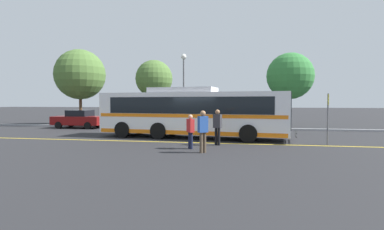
{
  "coord_description": "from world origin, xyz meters",
  "views": [
    {
      "loc": [
        2.99,
        -17.87,
        2.22
      ],
      "look_at": [
        -0.36,
        0.43,
        1.43
      ],
      "focal_mm": 28.0,
      "sensor_mm": 36.0,
      "label": 1
    }
  ],
  "objects_px": {
    "pedestrian_0": "(203,129)",
    "pedestrian_2": "(190,129)",
    "pedestrian_1": "(217,125)",
    "bus_stop_sign": "(328,113)",
    "parked_car_0": "(79,119)",
    "parked_car_1": "(154,121)",
    "street_lamp": "(184,76)",
    "transit_bus": "(192,112)",
    "parked_car_2": "(234,123)",
    "tree_0": "(290,76)",
    "tree_2": "(154,79)",
    "tree_1": "(80,75)"
  },
  "relations": [
    {
      "from": "parked_car_1",
      "to": "tree_0",
      "type": "xyz_separation_m",
      "value": [
        11.28,
        4.81,
        3.86
      ]
    },
    {
      "from": "tree_0",
      "to": "tree_1",
      "type": "distance_m",
      "value": 19.94
    },
    {
      "from": "parked_car_0",
      "to": "pedestrian_1",
      "type": "bearing_deg",
      "value": -122.41
    },
    {
      "from": "parked_car_2",
      "to": "street_lamp",
      "type": "relative_size",
      "value": 0.68
    },
    {
      "from": "tree_2",
      "to": "parked_car_0",
      "type": "bearing_deg",
      "value": -144.11
    },
    {
      "from": "parked_car_2",
      "to": "pedestrian_1",
      "type": "relative_size",
      "value": 2.37
    },
    {
      "from": "bus_stop_sign",
      "to": "street_lamp",
      "type": "bearing_deg",
      "value": -127.1
    },
    {
      "from": "pedestrian_0",
      "to": "tree_1",
      "type": "height_order",
      "value": "tree_1"
    },
    {
      "from": "parked_car_1",
      "to": "tree_0",
      "type": "relative_size",
      "value": 0.69
    },
    {
      "from": "parked_car_1",
      "to": "tree_1",
      "type": "distance_m",
      "value": 10.23
    },
    {
      "from": "parked_car_1",
      "to": "bus_stop_sign",
      "type": "relative_size",
      "value": 1.71
    },
    {
      "from": "transit_bus",
      "to": "parked_car_1",
      "type": "relative_size",
      "value": 2.65
    },
    {
      "from": "parked_car_2",
      "to": "pedestrian_2",
      "type": "relative_size",
      "value": 2.68
    },
    {
      "from": "pedestrian_0",
      "to": "tree_1",
      "type": "bearing_deg",
      "value": 99.12
    },
    {
      "from": "tree_2",
      "to": "pedestrian_1",
      "type": "bearing_deg",
      "value": -59.06
    },
    {
      "from": "street_lamp",
      "to": "parked_car_0",
      "type": "bearing_deg",
      "value": -165.32
    },
    {
      "from": "pedestrian_0",
      "to": "pedestrian_2",
      "type": "xyz_separation_m",
      "value": [
        -0.75,
        1.02,
        -0.14
      ]
    },
    {
      "from": "parked_car_2",
      "to": "pedestrian_2",
      "type": "height_order",
      "value": "pedestrian_2"
    },
    {
      "from": "parked_car_1",
      "to": "street_lamp",
      "type": "xyz_separation_m",
      "value": [
        2.0,
        2.37,
        3.83
      ]
    },
    {
      "from": "pedestrian_1",
      "to": "parked_car_2",
      "type": "bearing_deg",
      "value": -69.12
    },
    {
      "from": "street_lamp",
      "to": "tree_0",
      "type": "relative_size",
      "value": 0.97
    },
    {
      "from": "parked_car_0",
      "to": "pedestrian_2",
      "type": "xyz_separation_m",
      "value": [
        11.52,
        -9.52,
        0.15
      ]
    },
    {
      "from": "pedestrian_2",
      "to": "bus_stop_sign",
      "type": "xyz_separation_m",
      "value": [
        6.77,
        2.56,
        0.75
      ]
    },
    {
      "from": "pedestrian_1",
      "to": "bus_stop_sign",
      "type": "xyz_separation_m",
      "value": [
        5.62,
        1.13,
        0.62
      ]
    },
    {
      "from": "transit_bus",
      "to": "parked_car_2",
      "type": "height_order",
      "value": "transit_bus"
    },
    {
      "from": "pedestrian_0",
      "to": "parked_car_0",
      "type": "bearing_deg",
      "value": 103.07
    },
    {
      "from": "tree_1",
      "to": "transit_bus",
      "type": "bearing_deg",
      "value": -34.19
    },
    {
      "from": "transit_bus",
      "to": "bus_stop_sign",
      "type": "relative_size",
      "value": 4.53
    },
    {
      "from": "tree_0",
      "to": "tree_1",
      "type": "xyz_separation_m",
      "value": [
        -19.9,
        -1.25,
        0.35
      ]
    },
    {
      "from": "parked_car_1",
      "to": "parked_car_2",
      "type": "relative_size",
      "value": 1.05
    },
    {
      "from": "parked_car_2",
      "to": "pedestrian_2",
      "type": "distance_m",
      "value": 9.6
    },
    {
      "from": "parked_car_0",
      "to": "parked_car_2",
      "type": "relative_size",
      "value": 0.98
    },
    {
      "from": "street_lamp",
      "to": "tree_1",
      "type": "height_order",
      "value": "tree_1"
    },
    {
      "from": "pedestrian_1",
      "to": "parked_car_0",
      "type": "bearing_deg",
      "value": -8.25
    },
    {
      "from": "pedestrian_0",
      "to": "pedestrian_1",
      "type": "xyz_separation_m",
      "value": [
        0.4,
        2.45,
        -0.01
      ]
    },
    {
      "from": "pedestrian_0",
      "to": "pedestrian_2",
      "type": "height_order",
      "value": "pedestrian_0"
    },
    {
      "from": "parked_car_2",
      "to": "transit_bus",
      "type": "bearing_deg",
      "value": -22.18
    },
    {
      "from": "parked_car_1",
      "to": "tree_2",
      "type": "height_order",
      "value": "tree_2"
    },
    {
      "from": "pedestrian_0",
      "to": "bus_stop_sign",
      "type": "height_order",
      "value": "bus_stop_sign"
    },
    {
      "from": "parked_car_0",
      "to": "parked_car_1",
      "type": "bearing_deg",
      "value": -90.62
    },
    {
      "from": "tree_1",
      "to": "bus_stop_sign",
      "type": "bearing_deg",
      "value": -27.28
    },
    {
      "from": "transit_bus",
      "to": "street_lamp",
      "type": "xyz_separation_m",
      "value": [
        -2.09,
        7.44,
        2.93
      ]
    },
    {
      "from": "street_lamp",
      "to": "tree_0",
      "type": "distance_m",
      "value": 9.6
    },
    {
      "from": "pedestrian_0",
      "to": "pedestrian_1",
      "type": "distance_m",
      "value": 2.48
    },
    {
      "from": "street_lamp",
      "to": "tree_2",
      "type": "bearing_deg",
      "value": 152.71
    },
    {
      "from": "transit_bus",
      "to": "parked_car_0",
      "type": "relative_size",
      "value": 2.82
    },
    {
      "from": "pedestrian_0",
      "to": "tree_1",
      "type": "relative_size",
      "value": 0.25
    },
    {
      "from": "pedestrian_1",
      "to": "pedestrian_2",
      "type": "distance_m",
      "value": 1.84
    },
    {
      "from": "parked_car_2",
      "to": "tree_2",
      "type": "distance_m",
      "value": 9.48
    },
    {
      "from": "parked_car_2",
      "to": "tree_0",
      "type": "xyz_separation_m",
      "value": [
        4.82,
        4.79,
        3.93
      ]
    }
  ]
}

